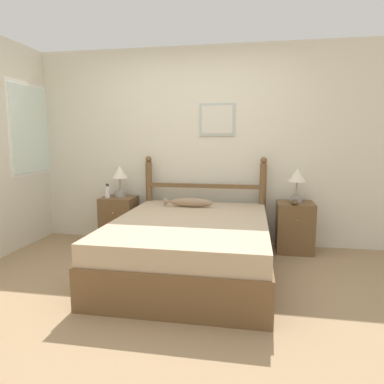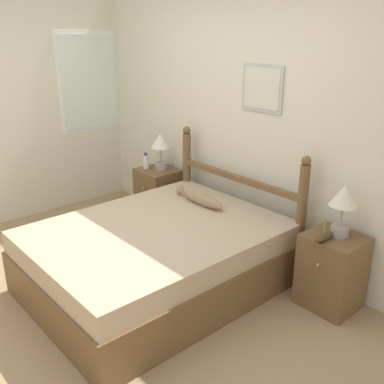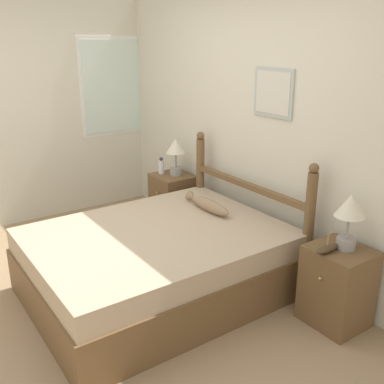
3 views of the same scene
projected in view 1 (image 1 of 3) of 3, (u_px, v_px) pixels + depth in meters
The scene contains 11 objects.
ground_plane at pixel (161, 296), 3.03m from camera, with size 16.00×16.00×0.00m, color #9E7F5B.
wall_back at pixel (194, 147), 4.52m from camera, with size 6.40×0.08×2.55m.
bed at pixel (191, 246), 3.54m from camera, with size 1.57×2.04×0.57m.
headboard at pixel (204, 198), 4.44m from camera, with size 1.57×0.09×1.16m.
nightstand_left at pixel (119, 220), 4.59m from camera, with size 0.44×0.42×0.61m.
nightstand_right at pixel (295, 227), 4.20m from camera, with size 0.44×0.42×0.61m.
table_lamp_left at pixel (120, 176), 4.53m from camera, with size 0.22×0.22×0.41m.
table_lamp_right at pixel (297, 179), 4.14m from camera, with size 0.22×0.22×0.41m.
bottle at pixel (107, 191), 4.48m from camera, with size 0.06×0.06×0.19m.
model_boat at pixel (295, 202), 4.03m from camera, with size 0.07×0.23×0.18m.
fish_pillow at pixel (189, 202), 4.12m from camera, with size 0.59×0.12×0.11m.
Camera 1 is at (0.77, -2.77, 1.37)m, focal length 32.00 mm.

